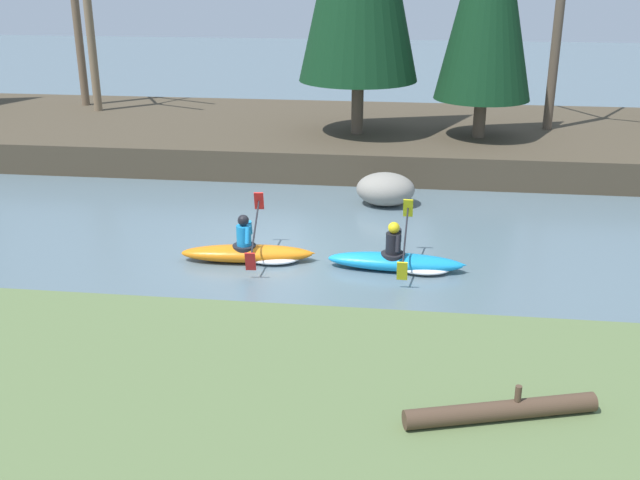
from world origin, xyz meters
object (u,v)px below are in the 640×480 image
Objects in this scene: kayaker_middle at (253,252)px; boulder_midstream at (385,189)px; kayaker_lead at (401,261)px; driftwood_log at (501,410)px.

kayaker_middle reaches higher than boulder_midstream.
kayaker_lead is 6.12m from driftwood_log.
kayaker_lead and kayaker_middle have the same top height.
driftwood_log reaches higher than boulder_midstream.
boulder_midstream is (-0.50, 4.20, 0.22)m from kayaker_lead.
kayaker_lead is at bearing -7.72° from kayaker_middle.
kayaker_lead reaches higher than boulder_midstream.
driftwood_log is (1.83, -10.15, 0.32)m from boulder_midstream.
boulder_midstream is at bearing 98.46° from kayaker_lead.
kayaker_middle is 1.91× the size of boulder_midstream.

